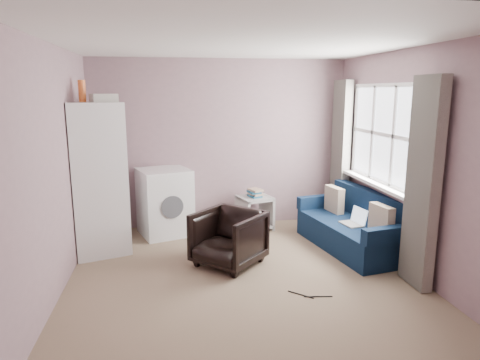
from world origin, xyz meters
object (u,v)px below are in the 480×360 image
object	(u,v)px
sofa	(355,228)
side_table	(255,210)
armchair	(228,236)
fridge	(97,178)
washing_machine	(165,200)

from	to	relation	value
sofa	side_table	bearing A→B (deg)	128.77
armchair	side_table	world-z (taller)	armchair
armchair	sofa	size ratio (longest dim) A/B	0.40
armchair	fridge	xyz separation A→B (m)	(-1.56, 0.70, 0.60)
side_table	washing_machine	bearing A→B (deg)	-179.85
washing_machine	side_table	distance (m)	1.33
washing_machine	side_table	size ratio (longest dim) A/B	1.54
fridge	sofa	world-z (taller)	fridge
side_table	sofa	size ratio (longest dim) A/B	0.34
armchair	washing_machine	size ratio (longest dim) A/B	0.76
side_table	sofa	distance (m)	1.52
side_table	sofa	bearing A→B (deg)	-41.02
armchair	washing_machine	world-z (taller)	washing_machine
fridge	sofa	distance (m)	3.38
washing_machine	side_table	bearing A→B (deg)	-17.99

